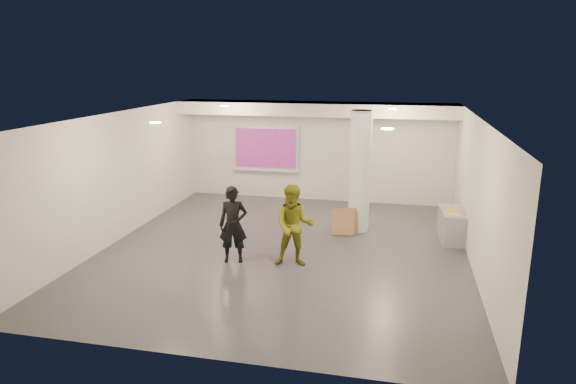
% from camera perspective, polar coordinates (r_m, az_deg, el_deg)
% --- Properties ---
extents(floor, '(8.00, 9.00, 0.01)m').
position_cam_1_polar(floor, '(11.63, -0.43, -6.45)').
color(floor, '#35363C').
rests_on(floor, ground).
extents(ceiling, '(8.00, 9.00, 0.01)m').
position_cam_1_polar(ceiling, '(10.94, -0.46, 8.41)').
color(ceiling, white).
rests_on(ceiling, floor).
extents(wall_back, '(8.00, 0.01, 3.00)m').
position_cam_1_polar(wall_back, '(15.52, 3.28, 4.53)').
color(wall_back, silver).
rests_on(wall_back, floor).
extents(wall_front, '(8.00, 0.01, 3.00)m').
position_cam_1_polar(wall_front, '(7.07, -8.68, -7.58)').
color(wall_front, silver).
rests_on(wall_front, floor).
extents(wall_left, '(0.01, 9.00, 3.00)m').
position_cam_1_polar(wall_left, '(12.68, -18.36, 1.62)').
color(wall_left, silver).
rests_on(wall_left, floor).
extents(wall_right, '(0.01, 9.00, 3.00)m').
position_cam_1_polar(wall_right, '(11.03, 20.25, -0.34)').
color(wall_right, silver).
rests_on(wall_right, floor).
extents(soffit_band, '(8.00, 1.10, 0.36)m').
position_cam_1_polar(soffit_band, '(14.82, 3.01, 9.22)').
color(soffit_band, silver).
rests_on(soffit_band, ceiling).
extents(downlight_nw, '(0.22, 0.22, 0.02)m').
position_cam_1_polar(downlight_nw, '(13.95, -7.07, 9.48)').
color(downlight_nw, '#FFE992').
rests_on(downlight_nw, ceiling).
extents(downlight_ne, '(0.22, 0.22, 0.02)m').
position_cam_1_polar(downlight_ne, '(13.16, 11.55, 9.02)').
color(downlight_ne, '#FFE992').
rests_on(downlight_ne, ceiling).
extents(downlight_sw, '(0.22, 0.22, 0.02)m').
position_cam_1_polar(downlight_sw, '(10.28, -14.54, 7.48)').
color(downlight_sw, '#FFE992').
rests_on(downlight_sw, ceiling).
extents(downlight_se, '(0.22, 0.22, 0.02)m').
position_cam_1_polar(downlight_se, '(9.18, 10.99, 6.91)').
color(downlight_se, '#FFE992').
rests_on(downlight_se, ceiling).
extents(column, '(0.52, 0.52, 3.00)m').
position_cam_1_polar(column, '(12.71, 8.00, 2.25)').
color(column, white).
rests_on(column, floor).
extents(projection_screen, '(2.10, 0.13, 1.42)m').
position_cam_1_polar(projection_screen, '(15.80, -2.50, 4.81)').
color(projection_screen, silver).
rests_on(projection_screen, wall_back).
extents(credenza, '(0.58, 1.25, 0.72)m').
position_cam_1_polar(credenza, '(12.79, 17.70, -3.52)').
color(credenza, gray).
rests_on(credenza, floor).
extents(papers_stack, '(0.32, 0.39, 0.02)m').
position_cam_1_polar(papers_stack, '(12.39, 17.78, -2.30)').
color(papers_stack, silver).
rests_on(papers_stack, credenza).
extents(postit_pad, '(0.28, 0.36, 0.03)m').
position_cam_1_polar(postit_pad, '(12.56, 17.74, -2.05)').
color(postit_pad, gold).
rests_on(postit_pad, credenza).
extents(cardboard_back, '(0.60, 0.32, 0.64)m').
position_cam_1_polar(cardboard_back, '(12.69, 6.48, -3.23)').
color(cardboard_back, '#987245').
rests_on(cardboard_back, floor).
extents(cardboard_front, '(0.56, 0.25, 0.60)m').
position_cam_1_polar(cardboard_front, '(12.61, 6.12, -3.43)').
color(cardboard_front, '#987245').
rests_on(cardboard_front, floor).
extents(woman, '(0.66, 0.50, 1.63)m').
position_cam_1_polar(woman, '(10.79, -6.11, -3.63)').
color(woman, black).
rests_on(woman, floor).
extents(man, '(0.92, 0.76, 1.71)m').
position_cam_1_polar(man, '(10.53, 0.68, -3.77)').
color(man, olive).
rests_on(man, floor).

